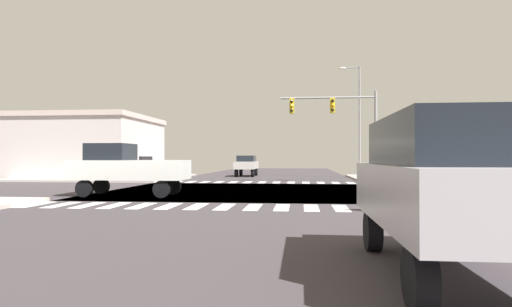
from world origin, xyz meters
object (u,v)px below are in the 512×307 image
Objects in this scene: pickup_trailing_1 at (126,167)px; traffic_signal_mast at (338,115)px; street_lamp at (357,112)px; bank_building at (68,147)px; sedan_crossing_2 at (247,164)px; suv_nearside_1 at (445,180)px.

traffic_signal_mast is at bearing -42.91° from pickup_trailing_1.
bank_building is (-24.67, -1.12, -2.84)m from street_lamp.
street_lamp is at bearing 2.61° from bank_building.
pickup_trailing_1 is at bearing 81.77° from sedan_crossing_2.
sedan_crossing_2 is (-9.57, 2.45, -4.35)m from street_lamp.
pickup_trailing_1 is (-12.49, -17.67, -4.18)m from street_lamp.
traffic_signal_mast is at bearing 129.42° from sedan_crossing_2.
bank_building is 20.59m from pickup_trailing_1.
street_lamp is at bearing 71.78° from traffic_signal_mast.
sedan_crossing_2 is at bearing 102.30° from suv_nearside_1.
suv_nearside_1 is at bearing -140.37° from pickup_trailing_1.
pickup_trailing_1 reaches higher than suv_nearside_1.
sedan_crossing_2 is at bearing 165.63° from street_lamp.
traffic_signal_mast is 12.18m from sedan_crossing_2.
sedan_crossing_2 is (-7.41, 9.02, -3.48)m from traffic_signal_mast.
sedan_crossing_2 is (15.10, 3.58, -1.51)m from bank_building.
street_lamp is 0.59× the size of bank_building.
suv_nearside_1 is at bearing -52.22° from bank_building.
sedan_crossing_2 is 20.33m from pickup_trailing_1.
pickup_trailing_1 is at bearing 129.63° from suv_nearside_1.
suv_nearside_1 is (-2.57, -29.64, -4.07)m from street_lamp.
bank_building is 3.40× the size of suv_nearside_1.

